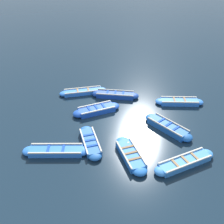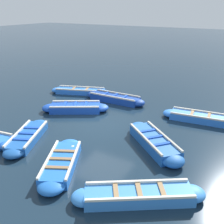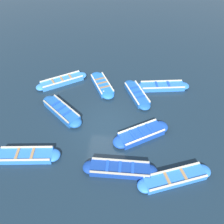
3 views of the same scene
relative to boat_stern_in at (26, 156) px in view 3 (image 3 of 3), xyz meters
name	(u,v)px [view 3 (image 3 of 3)]	position (x,y,z in m)	size (l,w,h in m)	color
ground_plane	(106,126)	(-3.86, -2.64, -0.17)	(120.00, 120.00, 0.00)	#162838
boat_stern_in	(26,156)	(0.00, 0.00, 0.00)	(3.64, 1.21, 0.40)	blue
boat_end_of_row	(62,111)	(-0.96, -3.42, 0.03)	(3.27, 2.95, 0.47)	#1E59AD
boat_mid_row	(175,178)	(-7.52, 0.50, -0.01)	(3.77, 2.02, 0.37)	blue
boat_centre	(162,86)	(-7.38, -6.64, -0.01)	(3.92, 1.37, 0.38)	blue
boat_inner_gap	(102,85)	(-3.11, -6.38, 0.00)	(2.27, 3.33, 0.40)	blue
boat_outer_left	(62,81)	(-0.15, -6.52, 0.00)	(3.57, 2.74, 0.41)	#3884E0
boat_far_corner	(141,134)	(-5.92, -2.04, 0.02)	(3.42, 2.56, 0.44)	#1947B7
boat_bow_out	(120,169)	(-4.89, 0.32, 0.02)	(3.69, 0.87, 0.44)	navy
boat_alongside	(137,94)	(-5.59, -5.59, -0.01)	(2.09, 3.32, 0.37)	#1E59AD
buoy_orange_near	(104,93)	(-3.33, -5.48, 0.00)	(0.34, 0.34, 0.34)	silver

